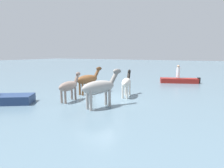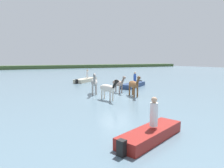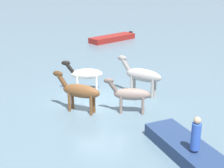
% 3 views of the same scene
% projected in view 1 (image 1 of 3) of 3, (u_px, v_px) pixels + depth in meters
% --- Properties ---
extents(ground_plane, '(142.12, 142.12, 0.00)m').
position_uv_depth(ground_plane, '(101.00, 98.00, 12.60)').
color(ground_plane, slate).
extents(horse_chestnut_trailing, '(0.90, 2.23, 1.73)m').
position_uv_depth(horse_chestnut_trailing, '(127.00, 82.00, 12.83)').
color(horse_chestnut_trailing, silver).
rests_on(horse_chestnut_trailing, ground_plane).
extents(horse_gray_outer, '(1.35, 2.55, 2.02)m').
position_uv_depth(horse_gray_outer, '(100.00, 87.00, 10.18)').
color(horse_gray_outer, '#9E9993').
rests_on(horse_gray_outer, ground_plane).
extents(horse_mid_herd, '(0.96, 2.42, 1.87)m').
position_uv_depth(horse_mid_herd, '(88.00, 79.00, 13.72)').
color(horse_mid_herd, brown).
rests_on(horse_mid_herd, ground_plane).
extents(horse_dark_mare, '(0.63, 2.17, 1.68)m').
position_uv_depth(horse_dark_mare, '(69.00, 86.00, 11.59)').
color(horse_dark_mare, gray).
rests_on(horse_dark_mare, ground_plane).
extents(boat_tender_starboard, '(3.71, 2.11, 0.71)m').
position_uv_depth(boat_tender_starboard, '(179.00, 81.00, 18.89)').
color(boat_tender_starboard, maroon).
rests_on(boat_tender_starboard, ground_plane).
extents(person_boatman_standing, '(0.32, 0.32, 1.19)m').
position_uv_depth(person_boatman_standing, '(178.00, 72.00, 18.82)').
color(person_boatman_standing, silver).
rests_on(person_boatman_standing, boat_tender_starboard).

